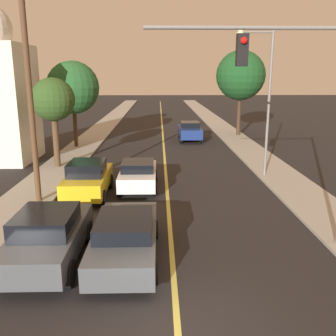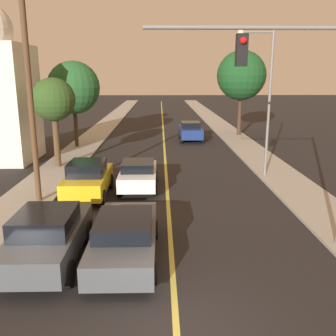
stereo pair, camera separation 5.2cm
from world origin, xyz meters
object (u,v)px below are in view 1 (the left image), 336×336
(car_outer_lane_front, at_px, (49,237))
(car_outer_lane_second, at_px, (88,179))
(car_near_lane_second, at_px, (138,174))
(tree_left_far, at_px, (73,88))
(traffic_signal_mast, at_px, (307,96))
(car_near_lane_front, at_px, (125,237))
(car_far_oncoming, at_px, (190,131))
(tree_right_near, at_px, (241,76))
(tree_left_near, at_px, (53,101))
(streetlamp_right, at_px, (262,85))
(utility_pole_left, at_px, (30,93))

(car_outer_lane_front, relative_size, car_outer_lane_second, 1.05)
(car_near_lane_second, bearing_deg, tree_left_far, 116.33)
(traffic_signal_mast, height_order, tree_left_far, traffic_signal_mast)
(car_near_lane_front, relative_size, tree_left_far, 0.75)
(car_far_oncoming, bearing_deg, tree_right_near, -153.02)
(tree_left_far, bearing_deg, tree_right_near, 21.56)
(car_near_lane_front, xyz_separation_m, tree_left_near, (-5.09, 11.67, 3.31))
(car_outer_lane_second, height_order, tree_left_near, tree_left_near)
(car_near_lane_front, bearing_deg, streetlamp_right, 55.40)
(traffic_signal_mast, bearing_deg, tree_left_near, 133.76)
(car_outer_lane_second, relative_size, streetlamp_right, 0.55)
(traffic_signal_mast, bearing_deg, car_near_lane_front, -172.80)
(car_outer_lane_second, bearing_deg, tree_right_near, 58.81)
(car_far_oncoming, bearing_deg, streetlamp_right, 102.78)
(car_near_lane_front, height_order, utility_pole_left, utility_pole_left)
(tree_right_near, bearing_deg, streetlamp_right, -97.72)
(utility_pole_left, bearing_deg, tree_left_far, 94.88)
(tree_left_near, bearing_deg, tree_right_near, 41.64)
(utility_pole_left, bearing_deg, tree_right_near, 55.54)
(car_near_lane_second, xyz_separation_m, tree_left_near, (-5.09, 4.29, 3.32))
(car_far_oncoming, xyz_separation_m, traffic_signal_mast, (1.73, -20.58, 4.02))
(tree_left_near, bearing_deg, car_near_lane_front, -66.43)
(car_near_lane_second, bearing_deg, streetlamp_right, 16.61)
(car_outer_lane_front, xyz_separation_m, tree_left_near, (-2.86, 11.90, 3.18))
(traffic_signal_mast, bearing_deg, tree_left_far, 121.61)
(car_near_lane_front, bearing_deg, traffic_signal_mast, 7.20)
(streetlamp_right, bearing_deg, car_outer_lane_front, -132.24)
(car_outer_lane_second, bearing_deg, tree_left_far, 104.51)
(car_near_lane_second, height_order, car_outer_lane_second, car_outer_lane_second)
(streetlamp_right, relative_size, tree_left_near, 1.45)
(tree_left_far, relative_size, tree_right_near, 0.85)
(car_far_oncoming, relative_size, streetlamp_right, 0.55)
(tree_left_far, xyz_separation_m, tree_right_near, (13.72, 5.42, 0.88))
(car_outer_lane_front, height_order, car_outer_lane_second, car_outer_lane_second)
(car_near_lane_front, bearing_deg, tree_left_near, 113.57)
(car_near_lane_front, distance_m, car_outer_lane_second, 6.53)
(car_outer_lane_second, distance_m, tree_left_near, 7.00)
(utility_pole_left, bearing_deg, car_near_lane_front, -51.04)
(car_near_lane_second, relative_size, car_outer_lane_front, 0.91)
(streetlamp_right, bearing_deg, car_near_lane_second, -163.39)
(car_near_lane_front, bearing_deg, car_outer_lane_front, -174.26)
(car_outer_lane_front, bearing_deg, traffic_signal_mast, 6.78)
(car_far_oncoming, distance_m, tree_right_near, 6.95)
(car_far_oncoming, distance_m, utility_pole_left, 18.30)
(car_outer_lane_front, distance_m, utility_pole_left, 7.03)
(car_far_oncoming, distance_m, tree_left_near, 13.40)
(car_near_lane_front, relative_size, car_outer_lane_front, 1.10)
(car_near_lane_front, distance_m, car_outer_lane_front, 2.25)
(utility_pole_left, relative_size, tree_left_far, 1.40)
(streetlamp_right, xyz_separation_m, tree_left_near, (-11.51, 2.37, -0.92))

